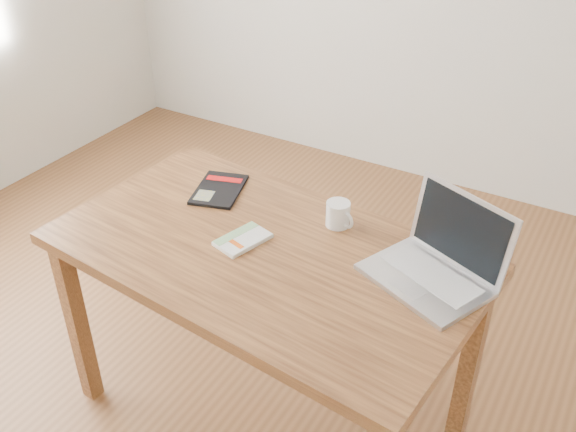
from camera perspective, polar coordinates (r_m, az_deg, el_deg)
The scene contains 6 objects.
room at distance 1.82m, azimuth -10.13°, elevation 15.02°, with size 4.04×4.04×2.70m.
desk at distance 2.02m, azimuth -2.09°, elevation -4.93°, with size 1.37×0.87×0.75m.
white_guidebook at distance 1.99m, azimuth -4.04°, elevation -2.11°, with size 0.14×0.19×0.01m.
black_guidebook at distance 2.26m, azimuth -6.16°, elevation 2.36°, with size 0.21×0.26×0.01m.
laptop at distance 1.87m, azimuth 13.16°, elevation -3.99°, with size 0.42×0.38×0.24m.
coffee_mug at distance 2.05m, azimuth 4.51°, elevation 0.19°, with size 0.11×0.08×0.08m.
Camera 1 is at (1.05, -1.32, 1.90)m, focal length 40.00 mm.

